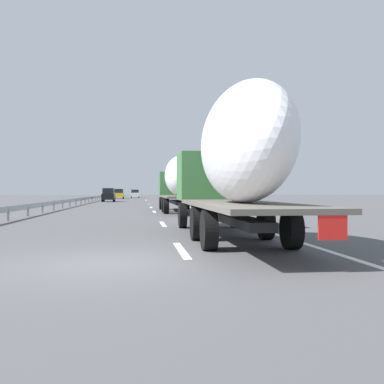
% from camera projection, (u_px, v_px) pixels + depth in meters
% --- Properties ---
extents(ground_plane, '(260.00, 260.00, 0.00)m').
position_uv_depth(ground_plane, '(133.00, 205.00, 49.04)').
color(ground_plane, '#4C4C4F').
extents(lane_stripe_0, '(3.20, 0.20, 0.01)m').
position_uv_depth(lane_stripe_0, '(181.00, 250.00, 11.51)').
color(lane_stripe_0, white).
rests_on(lane_stripe_0, ground_plane).
extents(lane_stripe_1, '(3.20, 0.20, 0.01)m').
position_uv_depth(lane_stripe_1, '(163.00, 224.00, 20.63)').
color(lane_stripe_1, white).
rests_on(lane_stripe_1, ground_plane).
extents(lane_stripe_2, '(3.20, 0.20, 0.01)m').
position_uv_depth(lane_stripe_2, '(154.00, 212.00, 32.94)').
color(lane_stripe_2, white).
rests_on(lane_stripe_2, ground_plane).
extents(lane_stripe_3, '(3.20, 0.20, 0.01)m').
position_uv_depth(lane_stripe_3, '(151.00, 207.00, 41.56)').
color(lane_stripe_3, white).
rests_on(lane_stripe_3, ground_plane).
extents(lane_stripe_4, '(3.20, 0.20, 0.01)m').
position_uv_depth(lane_stripe_4, '(149.00, 204.00, 52.85)').
color(lane_stripe_4, white).
rests_on(lane_stripe_4, ground_plane).
extents(lane_stripe_5, '(3.20, 0.20, 0.01)m').
position_uv_depth(lane_stripe_5, '(149.00, 204.00, 51.72)').
color(lane_stripe_5, white).
rests_on(lane_stripe_5, ground_plane).
extents(lane_stripe_6, '(3.20, 0.20, 0.01)m').
position_uv_depth(lane_stripe_6, '(146.00, 200.00, 72.67)').
color(lane_stripe_6, white).
rests_on(lane_stripe_6, ground_plane).
extents(lane_stripe_7, '(3.20, 0.20, 0.01)m').
position_uv_depth(lane_stripe_7, '(146.00, 200.00, 76.10)').
color(lane_stripe_7, white).
rests_on(lane_stripe_7, ground_plane).
extents(edge_line_right, '(110.00, 0.20, 0.01)m').
position_uv_depth(edge_line_right, '(179.00, 203.00, 54.64)').
color(edge_line_right, white).
rests_on(edge_line_right, ground_plane).
extents(truck_lead, '(12.85, 2.55, 4.03)m').
position_uv_depth(truck_lead, '(179.00, 180.00, 32.57)').
color(truck_lead, '#387038').
rests_on(truck_lead, ground_plane).
extents(truck_trailing, '(12.97, 2.55, 4.47)m').
position_uv_depth(truck_trailing, '(234.00, 159.00, 13.64)').
color(truck_trailing, '#387038').
rests_on(truck_trailing, ground_plane).
extents(car_white_van, '(4.37, 1.86, 1.86)m').
position_uv_depth(car_white_van, '(135.00, 194.00, 100.94)').
color(car_white_van, white).
rests_on(car_white_van, ground_plane).
extents(car_black_suv, '(4.06, 1.76, 1.94)m').
position_uv_depth(car_black_suv, '(109.00, 195.00, 63.55)').
color(car_black_suv, black).
rests_on(car_black_suv, ground_plane).
extents(car_yellow_coupe, '(4.54, 1.90, 1.96)m').
position_uv_depth(car_yellow_coupe, '(119.00, 194.00, 89.00)').
color(car_yellow_coupe, gold).
rests_on(car_yellow_coupe, ground_plane).
extents(road_sign, '(0.10, 0.90, 3.20)m').
position_uv_depth(road_sign, '(193.00, 185.00, 49.87)').
color(road_sign, gray).
rests_on(road_sign, ground_plane).
extents(tree_0, '(3.25, 3.25, 6.13)m').
position_uv_depth(tree_0, '(221.00, 175.00, 60.37)').
color(tree_0, '#472D19').
rests_on(tree_0, ground_plane).
extents(tree_1, '(2.89, 2.89, 7.84)m').
position_uv_depth(tree_1, '(251.00, 161.00, 49.47)').
color(tree_1, '#472D19').
rests_on(tree_1, ground_plane).
extents(tree_2, '(3.16, 3.16, 6.04)m').
position_uv_depth(tree_2, '(215.00, 177.00, 73.88)').
color(tree_2, '#472D19').
rests_on(tree_2, ground_plane).
extents(guardrail_median, '(94.00, 0.10, 0.76)m').
position_uv_depth(guardrail_median, '(81.00, 199.00, 51.31)').
color(guardrail_median, '#9EA0A5').
rests_on(guardrail_median, ground_plane).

